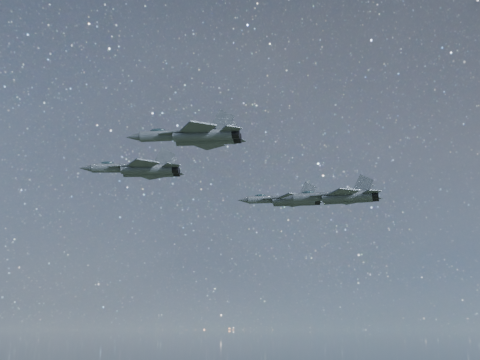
# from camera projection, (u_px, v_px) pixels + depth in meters

# --- Properties ---
(jet_lead) EXTENTS (16.19, 11.09, 4.06)m
(jet_lead) POSITION_uv_depth(u_px,v_px,m) (140.00, 169.00, 85.13)
(jet_lead) COLOR #373F45
(jet_left) EXTENTS (16.80, 11.79, 4.24)m
(jet_left) POSITION_uv_depth(u_px,v_px,m) (287.00, 200.00, 107.98)
(jet_left) COLOR #373F45
(jet_right) EXTENTS (16.19, 11.35, 4.08)m
(jet_right) POSITION_uv_depth(u_px,v_px,m) (194.00, 136.00, 73.61)
(jet_right) COLOR #373F45
(jet_slot) EXTENTS (16.23, 11.51, 4.12)m
(jet_slot) POSITION_uv_depth(u_px,v_px,m) (339.00, 197.00, 89.68)
(jet_slot) COLOR #373F45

